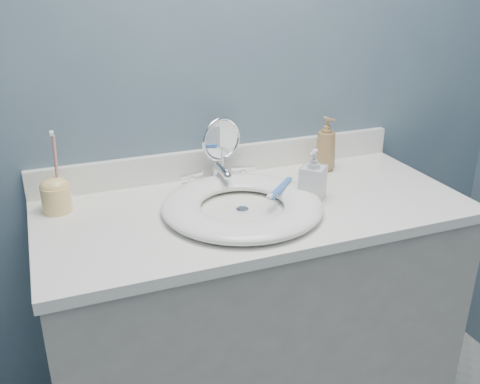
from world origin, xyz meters
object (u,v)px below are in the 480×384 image
soap_bottle_amber (326,144)px  toothbrush_holder (56,194)px  makeup_mirror (222,147)px  soap_bottle_clear (313,175)px

soap_bottle_amber → toothbrush_holder: bearing=164.0°
makeup_mirror → toothbrush_holder: size_ratio=0.90×
toothbrush_holder → soap_bottle_amber: bearing=1.2°
soap_bottle_clear → makeup_mirror: bearing=176.1°
soap_bottle_clear → toothbrush_holder: size_ratio=0.65×
makeup_mirror → toothbrush_holder: toothbrush_holder is taller
soap_bottle_amber → soap_bottle_clear: size_ratio=1.19×
soap_bottle_clear → toothbrush_holder: bearing=-149.3°
makeup_mirror → soap_bottle_clear: bearing=-64.3°
makeup_mirror → toothbrush_holder: 0.51m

